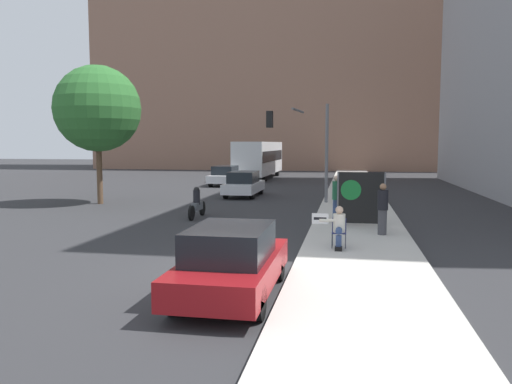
{
  "coord_description": "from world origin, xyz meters",
  "views": [
    {
      "loc": [
        2.7,
        -11.06,
        3.03
      ],
      "look_at": [
        -0.36,
        5.38,
        1.42
      ],
      "focal_mm": 35.0,
      "sensor_mm": 36.0,
      "label": 1
    }
  ],
  "objects_px": {
    "car_on_road_nearest": "(244,184)",
    "protest_banner": "(361,198)",
    "pedestrian_behind": "(337,198)",
    "seated_protester": "(338,226)",
    "car_on_road_midblock": "(226,176)",
    "traffic_light_pole": "(303,136)",
    "jogger_on_sidewalk": "(383,209)",
    "street_tree_near_curb": "(98,109)",
    "motorcycle_on_road": "(197,205)",
    "city_bus_on_road": "(259,157)",
    "parked_car_curbside": "(231,261)"
  },
  "relations": [
    {
      "from": "parked_car_curbside",
      "to": "motorcycle_on_road",
      "type": "height_order",
      "value": "parked_car_curbside"
    },
    {
      "from": "seated_protester",
      "to": "street_tree_near_curb",
      "type": "xyz_separation_m",
      "value": [
        -12.13,
        9.33,
        4.03
      ]
    },
    {
      "from": "traffic_light_pole",
      "to": "parked_car_curbside",
      "type": "height_order",
      "value": "traffic_light_pole"
    },
    {
      "from": "pedestrian_behind",
      "to": "car_on_road_nearest",
      "type": "bearing_deg",
      "value": 177.31
    },
    {
      "from": "jogger_on_sidewalk",
      "to": "city_bus_on_road",
      "type": "relative_size",
      "value": 0.14
    },
    {
      "from": "seated_protester",
      "to": "jogger_on_sidewalk",
      "type": "xyz_separation_m",
      "value": [
        1.35,
        2.31,
        0.22
      ]
    },
    {
      "from": "car_on_road_midblock",
      "to": "city_bus_on_road",
      "type": "height_order",
      "value": "city_bus_on_road"
    },
    {
      "from": "traffic_light_pole",
      "to": "motorcycle_on_road",
      "type": "relative_size",
      "value": 2.32
    },
    {
      "from": "parked_car_curbside",
      "to": "pedestrian_behind",
      "type": "bearing_deg",
      "value": 78.63
    },
    {
      "from": "seated_protester",
      "to": "car_on_road_nearest",
      "type": "xyz_separation_m",
      "value": [
        -5.69,
        14.14,
        -0.02
      ]
    },
    {
      "from": "parked_car_curbside",
      "to": "city_bus_on_road",
      "type": "xyz_separation_m",
      "value": [
        -5.51,
        33.97,
        1.13
      ]
    },
    {
      "from": "protest_banner",
      "to": "car_on_road_nearest",
      "type": "relative_size",
      "value": 0.44
    },
    {
      "from": "parked_car_curbside",
      "to": "protest_banner",
      "type": "bearing_deg",
      "value": 72.27
    },
    {
      "from": "car_on_road_nearest",
      "to": "jogger_on_sidewalk",
      "type": "bearing_deg",
      "value": -59.25
    },
    {
      "from": "traffic_light_pole",
      "to": "motorcycle_on_road",
      "type": "height_order",
      "value": "traffic_light_pole"
    },
    {
      "from": "traffic_light_pole",
      "to": "jogger_on_sidewalk",
      "type": "bearing_deg",
      "value": -68.98
    },
    {
      "from": "traffic_light_pole",
      "to": "car_on_road_nearest",
      "type": "relative_size",
      "value": 1.11
    },
    {
      "from": "pedestrian_behind",
      "to": "traffic_light_pole",
      "type": "height_order",
      "value": "traffic_light_pole"
    },
    {
      "from": "parked_car_curbside",
      "to": "car_on_road_nearest",
      "type": "distance_m",
      "value": 19.05
    },
    {
      "from": "seated_protester",
      "to": "pedestrian_behind",
      "type": "relative_size",
      "value": 0.67
    },
    {
      "from": "protest_banner",
      "to": "traffic_light_pole",
      "type": "xyz_separation_m",
      "value": [
        -2.71,
        7.2,
        2.31
      ]
    },
    {
      "from": "city_bus_on_road",
      "to": "traffic_light_pole",
      "type": "bearing_deg",
      "value": -73.36
    },
    {
      "from": "traffic_light_pole",
      "to": "city_bus_on_road",
      "type": "bearing_deg",
      "value": 106.64
    },
    {
      "from": "jogger_on_sidewalk",
      "to": "parked_car_curbside",
      "type": "bearing_deg",
      "value": 39.0
    },
    {
      "from": "jogger_on_sidewalk",
      "to": "city_bus_on_road",
      "type": "height_order",
      "value": "city_bus_on_road"
    },
    {
      "from": "seated_protester",
      "to": "car_on_road_midblock",
      "type": "bearing_deg",
      "value": 125.37
    },
    {
      "from": "protest_banner",
      "to": "car_on_road_midblock",
      "type": "distance_m",
      "value": 19.98
    },
    {
      "from": "traffic_light_pole",
      "to": "street_tree_near_curb",
      "type": "xyz_separation_m",
      "value": [
        -10.12,
        -1.73,
        1.33
      ]
    },
    {
      "from": "pedestrian_behind",
      "to": "car_on_road_nearest",
      "type": "distance_m",
      "value": 11.04
    },
    {
      "from": "parked_car_curbside",
      "to": "car_on_road_midblock",
      "type": "relative_size",
      "value": 0.91
    },
    {
      "from": "jogger_on_sidewalk",
      "to": "traffic_light_pole",
      "type": "bearing_deg",
      "value": -93.97
    },
    {
      "from": "pedestrian_behind",
      "to": "street_tree_near_curb",
      "type": "height_order",
      "value": "street_tree_near_curb"
    },
    {
      "from": "traffic_light_pole",
      "to": "street_tree_near_curb",
      "type": "relative_size",
      "value": 0.7
    },
    {
      "from": "pedestrian_behind",
      "to": "car_on_road_midblock",
      "type": "relative_size",
      "value": 0.39
    },
    {
      "from": "parked_car_curbside",
      "to": "city_bus_on_road",
      "type": "relative_size",
      "value": 0.35
    },
    {
      "from": "car_on_road_nearest",
      "to": "motorcycle_on_road",
      "type": "height_order",
      "value": "car_on_road_nearest"
    },
    {
      "from": "seated_protester",
      "to": "street_tree_near_curb",
      "type": "distance_m",
      "value": 15.83
    },
    {
      "from": "protest_banner",
      "to": "car_on_road_nearest",
      "type": "distance_m",
      "value": 12.11
    },
    {
      "from": "city_bus_on_road",
      "to": "seated_protester",
      "type": "bearing_deg",
      "value": -75.69
    },
    {
      "from": "car_on_road_midblock",
      "to": "city_bus_on_road",
      "type": "xyz_separation_m",
      "value": [
        1.12,
        7.89,
        1.13
      ]
    },
    {
      "from": "jogger_on_sidewalk",
      "to": "city_bus_on_road",
      "type": "bearing_deg",
      "value": -96.91
    },
    {
      "from": "car_on_road_nearest",
      "to": "street_tree_near_curb",
      "type": "height_order",
      "value": "street_tree_near_curb"
    },
    {
      "from": "pedestrian_behind",
      "to": "protest_banner",
      "type": "height_order",
      "value": "protest_banner"
    },
    {
      "from": "city_bus_on_road",
      "to": "parked_car_curbside",
      "type": "bearing_deg",
      "value": -80.79
    },
    {
      "from": "car_on_road_nearest",
      "to": "car_on_road_midblock",
      "type": "relative_size",
      "value": 0.97
    },
    {
      "from": "protest_banner",
      "to": "car_on_road_nearest",
      "type": "height_order",
      "value": "protest_banner"
    },
    {
      "from": "car_on_road_nearest",
      "to": "seated_protester",
      "type": "bearing_deg",
      "value": -68.08
    },
    {
      "from": "car_on_road_nearest",
      "to": "protest_banner",
      "type": "bearing_deg",
      "value": -58.16
    },
    {
      "from": "motorcycle_on_road",
      "to": "protest_banner",
      "type": "bearing_deg",
      "value": -14.65
    },
    {
      "from": "car_on_road_nearest",
      "to": "city_bus_on_road",
      "type": "height_order",
      "value": "city_bus_on_road"
    }
  ]
}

